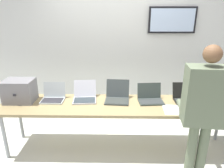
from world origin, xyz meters
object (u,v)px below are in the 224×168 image
object	(u,v)px
workbench	(119,107)
equipment_box	(20,91)
laptop_station_4	(185,97)
laptop_station_3	(150,97)
coffee_mug	(196,110)
laptop_station_0	(53,96)
laptop_station_5	(217,97)
person	(204,106)
laptop_station_1	(85,96)
laptop_station_2	(117,96)

from	to	relation	value
workbench	equipment_box	bearing A→B (deg)	177.27
laptop_station_4	equipment_box	bearing A→B (deg)	-178.45
laptop_station_3	laptop_station_4	distance (m)	0.51
workbench	coffee_mug	xyz separation A→B (m)	(0.99, -0.25, 0.09)
laptop_station_0	laptop_station_5	size ratio (longest dim) A/B	0.87
person	workbench	bearing A→B (deg)	145.45
equipment_box	laptop_station_3	distance (m)	1.88
equipment_box	workbench	bearing A→B (deg)	-2.73
laptop_station_5	coffee_mug	size ratio (longest dim) A/B	4.62
equipment_box	laptop_station_3	xyz separation A→B (m)	(1.87, 0.04, -0.11)
workbench	laptop_station_4	world-z (taller)	laptop_station_4
workbench	coffee_mug	size ratio (longest dim) A/B	41.37
laptop_station_0	laptop_station_3	distance (m)	1.42
equipment_box	coffee_mug	distance (m)	2.43
laptop_station_5	workbench	bearing A→B (deg)	-174.56
laptop_station_1	laptop_station_2	distance (m)	0.48
equipment_box	laptop_station_0	size ratio (longest dim) A/B	1.26
workbench	laptop_station_0	bearing A→B (deg)	172.62
laptop_station_1	person	size ratio (longest dim) A/B	0.24
person	laptop_station_3	bearing A→B (deg)	121.51
laptop_station_3	laptop_station_5	bearing A→B (deg)	1.56
laptop_station_2	laptop_station_4	world-z (taller)	laptop_station_2
laptop_station_1	laptop_station_4	xyz separation A→B (m)	(1.47, -0.02, -0.00)
laptop_station_0	laptop_station_4	size ratio (longest dim) A/B	1.00
laptop_station_5	person	world-z (taller)	person
laptop_station_2	laptop_station_3	bearing A→B (deg)	-3.32
person	laptop_station_2	bearing A→B (deg)	140.73
laptop_station_5	person	size ratio (longest dim) A/B	0.22
laptop_station_3	workbench	bearing A→B (deg)	-166.45
workbench	laptop_station_5	distance (m)	1.44
laptop_station_1	laptop_station_4	world-z (taller)	laptop_station_1
workbench	equipment_box	world-z (taller)	equipment_box
workbench	laptop_station_3	world-z (taller)	laptop_station_3
laptop_station_3	laptop_station_5	size ratio (longest dim) A/B	0.99
laptop_station_4	person	distance (m)	0.79
coffee_mug	person	bearing A→B (deg)	-102.69
coffee_mug	laptop_station_5	bearing A→B (deg)	41.19
laptop_station_1	laptop_station_0	bearing A→B (deg)	-176.11
laptop_station_0	person	distance (m)	2.02
laptop_station_4	coffee_mug	distance (m)	0.38
laptop_station_2	laptop_station_4	distance (m)	0.99
laptop_station_2	laptop_station_3	world-z (taller)	laptop_station_2
person	laptop_station_0	bearing A→B (deg)	158.21
laptop_station_0	laptop_station_1	xyz separation A→B (m)	(0.46, 0.03, 0.00)
workbench	laptop_station_1	xyz separation A→B (m)	(-0.50, 0.16, 0.10)
laptop_station_1	person	distance (m)	1.62
laptop_station_0	laptop_station_3	size ratio (longest dim) A/B	0.87
workbench	laptop_station_1	size ratio (longest dim) A/B	8.47
laptop_station_4	laptop_station_3	bearing A→B (deg)	-177.44
laptop_station_1	laptop_station_2	bearing A→B (deg)	-2.26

